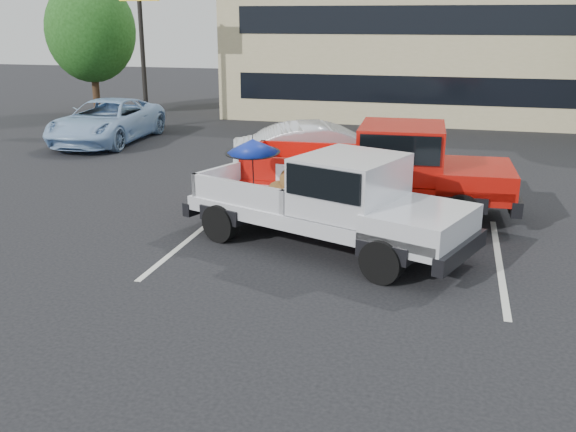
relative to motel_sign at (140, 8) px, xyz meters
name	(u,v)px	position (x,y,z in m)	size (l,w,h in m)	color
ground	(316,288)	(10.00, -14.00, -4.65)	(90.00, 90.00, 0.00)	black
stripe_left	(194,235)	(7.00, -12.00, -4.65)	(0.12, 5.00, 0.01)	silver
stripe_right	(499,262)	(13.00, -12.00, -4.65)	(0.12, 5.00, 0.01)	silver
motel_building	(460,43)	(12.00, 6.99, -1.45)	(20.40, 8.40, 6.30)	tan
motel_sign	(140,8)	(0.00, 0.00, 0.00)	(1.60, 0.22, 6.00)	black
tree_left	(91,31)	(-4.00, 3.00, -0.92)	(3.96, 3.96, 6.02)	#332114
tree_back	(550,15)	(16.00, 10.00, -0.24)	(4.68, 4.68, 7.11)	#332114
silver_pickup	(338,197)	(10.00, -12.11, -3.60)	(6.01, 3.88, 2.06)	black
red_pickup	(392,166)	(10.75, -9.48, -3.53)	(6.31, 2.52, 2.05)	black
silver_sedan	(327,155)	(8.83, -7.24, -3.83)	(1.73, 4.97, 1.64)	silver
blue_suv	(107,121)	(0.02, -3.14, -3.89)	(2.51, 5.45, 1.51)	#97B9E1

